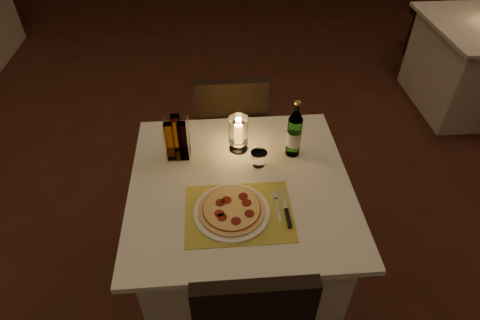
{
  "coord_description": "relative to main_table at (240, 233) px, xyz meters",
  "views": [
    {
      "loc": [
        0.11,
        -1.46,
        2.03
      ],
      "look_at": [
        0.21,
        -0.15,
        0.86
      ],
      "focal_mm": 30.0,
      "sensor_mm": 36.0,
      "label": 1
    }
  ],
  "objects": [
    {
      "name": "knife",
      "position": [
        0.18,
        -0.21,
        0.37
      ],
      "size": [
        0.02,
        0.22,
        0.01
      ],
      "color": "black",
      "rests_on": "placemat"
    },
    {
      "name": "chair_far",
      "position": [
        0.0,
        0.71,
        0.18
      ],
      "size": [
        0.42,
        0.42,
        0.9
      ],
      "color": "black",
      "rests_on": "ground"
    },
    {
      "name": "pizza",
      "position": [
        -0.05,
        -0.18,
        0.39
      ],
      "size": [
        0.28,
        0.28,
        0.02
      ],
      "color": "#D8B77F",
      "rests_on": "plate"
    },
    {
      "name": "water_bottle",
      "position": [
        0.27,
        0.19,
        0.49
      ],
      "size": [
        0.07,
        0.07,
        0.3
      ],
      "color": "#6FB460",
      "rests_on": "main_table"
    },
    {
      "name": "floor",
      "position": [
        -0.21,
        0.17,
        -0.38
      ],
      "size": [
        8.0,
        10.0,
        0.02
      ],
      "primitive_type": "cube",
      "color": "#431F15",
      "rests_on": "ground"
    },
    {
      "name": "main_table",
      "position": [
        0.0,
        0.0,
        0.0
      ],
      "size": [
        1.0,
        1.0,
        0.74
      ],
      "color": "silver",
      "rests_on": "ground"
    },
    {
      "name": "neighbor_table_right",
      "position": [
        2.14,
        1.6,
        0.0
      ],
      "size": [
        1.0,
        1.0,
        0.74
      ],
      "color": "silver",
      "rests_on": "ground"
    },
    {
      "name": "neighbor_chair_rb",
      "position": [
        2.14,
        2.31,
        0.18
      ],
      "size": [
        0.42,
        0.42,
        0.9
      ],
      "color": "black",
      "rests_on": "ground"
    },
    {
      "name": "fork",
      "position": [
        0.14,
        -0.15,
        0.37
      ],
      "size": [
        0.02,
        0.18,
        0.0
      ],
      "color": "silver",
      "rests_on": "placemat"
    },
    {
      "name": "plate",
      "position": [
        -0.05,
        -0.18,
        0.38
      ],
      "size": [
        0.32,
        0.32,
        0.01
      ],
      "primitive_type": "cylinder",
      "color": "white",
      "rests_on": "placemat"
    },
    {
      "name": "hurricane_candle",
      "position": [
        0.01,
        0.24,
        0.47
      ],
      "size": [
        0.1,
        0.1,
        0.19
      ],
      "color": "white",
      "rests_on": "main_table"
    },
    {
      "name": "cruet_caddy",
      "position": [
        -0.29,
        0.21,
        0.46
      ],
      "size": [
        0.12,
        0.12,
        0.21
      ],
      "color": "white",
      "rests_on": "main_table"
    },
    {
      "name": "tumbler",
      "position": [
        0.1,
        0.11,
        0.4
      ],
      "size": [
        0.08,
        0.08,
        0.08
      ],
      "primitive_type": null,
      "color": "white",
      "rests_on": "main_table"
    },
    {
      "name": "placemat",
      "position": [
        -0.02,
        -0.18,
        0.37
      ],
      "size": [
        0.45,
        0.34,
        0.0
      ],
      "primitive_type": "cube",
      "color": "gold",
      "rests_on": "main_table"
    }
  ]
}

